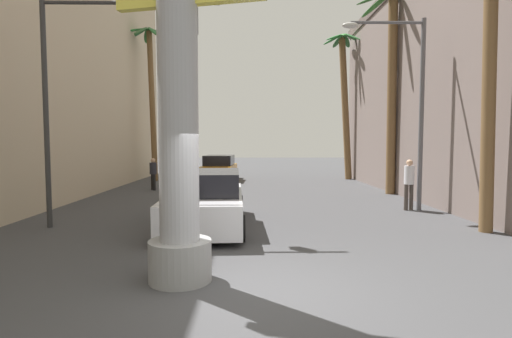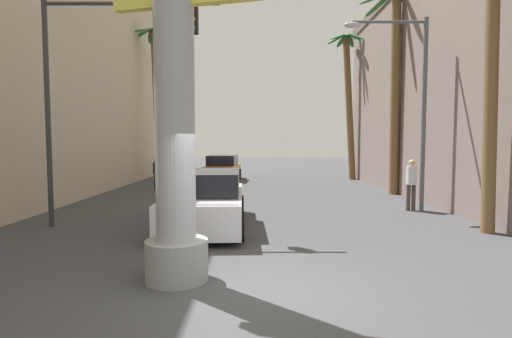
# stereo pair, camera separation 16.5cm
# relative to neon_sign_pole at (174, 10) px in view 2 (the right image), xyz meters

# --- Properties ---
(ground_plane) EXTENTS (89.51, 89.51, 0.00)m
(ground_plane) POSITION_rel_neon_sign_pole_xyz_m (1.34, 9.37, -4.52)
(ground_plane) COLOR #424244
(building_left) EXTENTS (6.68, 27.84, 12.84)m
(building_left) POSITION_rel_neon_sign_pole_xyz_m (-9.04, 9.75, 1.91)
(building_left) COLOR #C6B293
(building_left) RESTS_ON ground
(building_right) EXTENTS (7.96, 19.34, 9.71)m
(building_right) POSITION_rel_neon_sign_pole_xyz_m (11.71, 10.57, 0.34)
(building_right) COLOR slate
(building_right) RESTS_ON ground
(neon_sign_pole) EXTENTS (2.90, 1.07, 9.57)m
(neon_sign_pole) POSITION_rel_neon_sign_pole_xyz_m (0.00, 0.00, 0.00)
(neon_sign_pole) COLOR #9E9EA3
(neon_sign_pole) RESTS_ON ground
(street_lamp) EXTENTS (2.85, 0.28, 6.54)m
(street_lamp) POSITION_rel_neon_sign_pole_xyz_m (6.57, 6.97, -0.48)
(street_lamp) COLOR #59595E
(street_lamp) RESTS_ON ground
(traffic_light_mast) EXTENTS (4.82, 0.32, 6.20)m
(traffic_light_mast) POSITION_rel_neon_sign_pole_xyz_m (-2.97, 4.35, -0.20)
(traffic_light_mast) COLOR #333333
(traffic_light_mast) RESTS_ON ground
(car_lead) EXTENTS (2.26, 5.02, 1.56)m
(car_lead) POSITION_rel_neon_sign_pole_xyz_m (-0.05, 4.36, -3.78)
(car_lead) COLOR black
(car_lead) RESTS_ON ground
(car_far) EXTENTS (2.14, 4.56, 1.56)m
(car_far) POSITION_rel_neon_sign_pole_xyz_m (-0.69, 17.70, -3.79)
(car_far) COLOR black
(car_far) RESTS_ON ground
(palm_tree_mid_right) EXTENTS (3.51, 3.25, 9.14)m
(palm_tree_mid_right) POSITION_rel_neon_sign_pole_xyz_m (7.57, 11.31, 0.93)
(palm_tree_mid_right) COLOR brown
(palm_tree_mid_right) RESTS_ON ground
(palm_tree_far_right) EXTENTS (2.58, 2.58, 9.16)m
(palm_tree_far_right) POSITION_rel_neon_sign_pole_xyz_m (7.21, 18.75, 0.87)
(palm_tree_far_right) COLOR brown
(palm_tree_far_right) RESTS_ON ground
(palm_tree_far_left) EXTENTS (2.75, 2.67, 9.27)m
(palm_tree_far_left) POSITION_rel_neon_sign_pole_xyz_m (-4.82, 17.88, 1.33)
(palm_tree_far_left) COLOR brown
(palm_tree_far_left) RESTS_ON ground
(palm_tree_near_right) EXTENTS (2.64, 2.61, 8.77)m
(palm_tree_near_right) POSITION_rel_neon_sign_pole_xyz_m (7.34, 3.57, 1.00)
(palm_tree_near_right) COLOR brown
(palm_tree_near_right) RESTS_ON ground
(pedestrian_mid_right) EXTENTS (0.41, 0.41, 1.76)m
(pedestrian_mid_right) POSITION_rel_neon_sign_pole_xyz_m (6.70, 6.97, -3.49)
(pedestrian_mid_right) COLOR #3F3833
(pedestrian_mid_right) RESTS_ON ground
(pedestrian_far_left) EXTENTS (0.48, 0.48, 1.58)m
(pedestrian_far_left) POSITION_rel_neon_sign_pole_xyz_m (-3.58, 12.93, -3.61)
(pedestrian_far_left) COLOR black
(pedestrian_far_left) RESTS_ON ground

